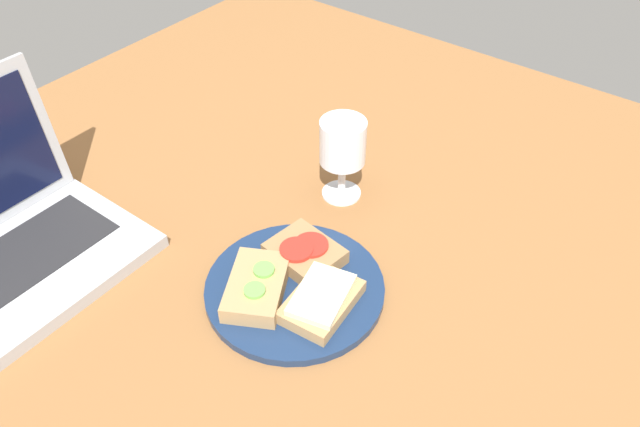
{
  "coord_description": "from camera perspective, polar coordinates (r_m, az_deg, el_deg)",
  "views": [
    {
      "loc": [
        -49.67,
        -40.74,
        67.33
      ],
      "look_at": [
        2.93,
        -0.75,
        8.0
      ],
      "focal_mm": 35.0,
      "sensor_mm": 36.0,
      "label": 1
    }
  ],
  "objects": [
    {
      "name": "wooden_table",
      "position": [
        0.92,
        -1.48,
        -3.8
      ],
      "size": [
        140.0,
        140.0,
        3.0
      ],
      "primitive_type": "cube",
      "color": "brown",
      "rests_on": "ground"
    },
    {
      "name": "plate",
      "position": [
        0.85,
        -2.32,
        -6.86
      ],
      "size": [
        24.27,
        24.27,
        1.23
      ],
      "primitive_type": "cylinder",
      "color": "navy",
      "rests_on": "wooden_table"
    },
    {
      "name": "sandwich_with_tomato",
      "position": [
        0.87,
        -1.41,
        -3.61
      ],
      "size": [
        9.03,
        10.64,
        2.78
      ],
      "color": "#937047",
      "rests_on": "plate"
    },
    {
      "name": "sandwich_with_cucumber",
      "position": [
        0.83,
        -5.8,
        -6.65
      ],
      "size": [
        13.37,
        11.71,
        3.02
      ],
      "color": "#A88456",
      "rests_on": "plate"
    },
    {
      "name": "sandwich_with_cheese",
      "position": [
        0.81,
        0.14,
        -7.89
      ],
      "size": [
        11.51,
        8.3,
        2.78
      ],
      "color": "#A88456",
      "rests_on": "plate"
    },
    {
      "name": "wine_glass",
      "position": [
        0.94,
        2.09,
        6.16
      ],
      "size": [
        7.07,
        7.07,
        13.65
      ],
      "color": "white",
      "rests_on": "wooden_table"
    },
    {
      "name": "laptop",
      "position": [
        0.96,
        -27.05,
        -2.4
      ],
      "size": [
        32.33,
        24.3,
        23.45
      ],
      "color": "#ADAFB5",
      "rests_on": "wooden_table"
    }
  ]
}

